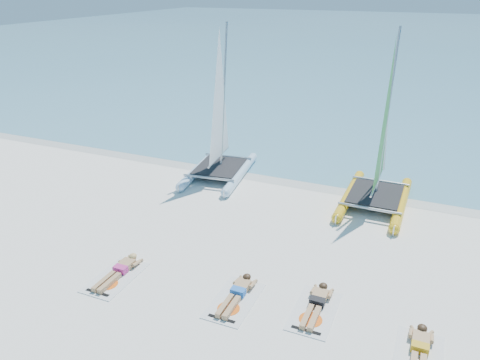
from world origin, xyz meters
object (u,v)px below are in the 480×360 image
object	(u,v)px
catamaran_yellow	(383,148)
towel_a	(116,277)
sunbather_a	(120,270)
towel_b	(234,301)
towel_d	(418,359)
sunbather_d	(420,349)
catamaran_blue	(219,132)
towel_c	(314,311)
sunbather_c	(317,303)
sunbather_b	(237,293)

from	to	relation	value
catamaran_yellow	towel_a	distance (m)	9.95
towel_a	sunbather_a	distance (m)	0.22
towel_b	towel_d	bearing A→B (deg)	-3.39
towel_b	sunbather_d	xyz separation A→B (m)	(4.38, -0.07, 0.11)
catamaran_blue	towel_b	xyz separation A→B (m)	(3.92, -7.39, -1.82)
towel_b	towel_c	size ratio (longest dim) A/B	1.00
towel_b	sunbather_d	size ratio (longest dim) A/B	1.07
towel_c	sunbather_c	world-z (taller)	sunbather_c
towel_a	towel_c	world-z (taller)	same
sunbather_b	sunbather_c	xyz separation A→B (m)	(1.95, 0.40, 0.00)
towel_c	sunbather_c	bearing A→B (deg)	90.00
towel_a	sunbather_a	world-z (taller)	sunbather_a
catamaran_yellow	catamaran_blue	bearing A→B (deg)	-178.21
catamaran_yellow	sunbather_a	distance (m)	9.78
towel_b	towel_d	size ratio (longest dim) A/B	1.00
sunbather_a	sunbather_d	distance (m)	7.73
towel_b	sunbather_c	bearing A→B (deg)	16.91
catamaran_blue	towel_a	xyz separation A→B (m)	(0.57, -7.75, -1.82)
towel_a	sunbather_d	world-z (taller)	sunbather_d
catamaran_blue	towel_d	world-z (taller)	catamaran_blue
sunbather_d	sunbather_c	bearing A→B (deg)	164.82
towel_d	towel_c	bearing A→B (deg)	164.82
towel_a	sunbather_d	size ratio (longest dim) A/B	1.07
sunbather_a	towel_a	bearing A→B (deg)	-90.00
towel_c	sunbather_c	size ratio (longest dim) A/B	1.07
sunbather_b	sunbather_d	distance (m)	4.38
catamaran_yellow	towel_d	xyz separation A→B (m)	(2.01, -7.81, -1.95)
towel_a	sunbather_c	size ratio (longest dim) A/B	1.07
sunbather_d	sunbather_a	bearing A→B (deg)	-179.30
catamaran_yellow	towel_b	xyz separation A→B (m)	(-2.37, -7.55, -1.95)
towel_a	sunbather_c	bearing A→B (deg)	10.12
sunbather_b	towel_d	distance (m)	4.40
towel_a	towel_b	bearing A→B (deg)	6.02
towel_a	catamaran_blue	bearing A→B (deg)	94.24
towel_c	catamaran_blue	bearing A→B (deg)	130.03
towel_a	sunbather_d	xyz separation A→B (m)	(7.73, 0.29, 0.11)
towel_d	towel_a	bearing A→B (deg)	-179.30
towel_a	sunbather_b	size ratio (longest dim) A/B	1.07
towel_b	sunbather_b	world-z (taller)	sunbather_b
sunbather_a	towel_c	bearing A→B (deg)	6.05
towel_b	sunbather_c	xyz separation A→B (m)	(1.95, 0.59, 0.11)
catamaran_yellow	sunbather_d	world-z (taller)	catamaran_yellow
catamaran_yellow	sunbather_a	size ratio (longest dim) A/B	3.60
sunbather_a	catamaran_yellow	bearing A→B (deg)	53.45
sunbather_b	sunbather_d	world-z (taller)	same
sunbather_d	towel_c	bearing A→B (deg)	169.12
sunbather_a	towel_b	distance (m)	3.36
towel_b	towel_d	distance (m)	4.38
towel_d	sunbather_d	size ratio (longest dim) A/B	1.07
sunbather_a	towel_c	world-z (taller)	sunbather_a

